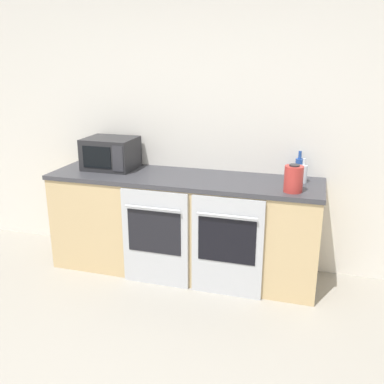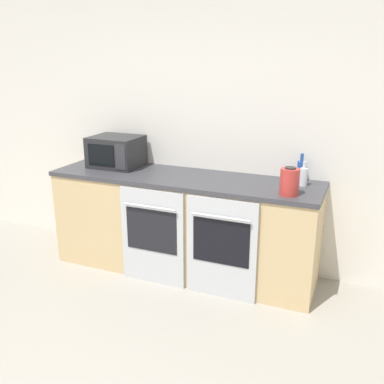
{
  "view_description": "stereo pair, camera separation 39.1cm",
  "coord_description": "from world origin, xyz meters",
  "px_view_note": "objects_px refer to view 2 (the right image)",
  "views": [
    {
      "loc": [
        1.15,
        -1.55,
        1.97
      ],
      "look_at": [
        0.09,
        2.03,
        0.79
      ],
      "focal_mm": 40.0,
      "sensor_mm": 36.0,
      "label": 1
    },
    {
      "loc": [
        1.52,
        -1.42,
        1.97
      ],
      "look_at": [
        0.09,
        2.03,
        0.79
      ],
      "focal_mm": 40.0,
      "sensor_mm": 36.0,
      "label": 2
    }
  ],
  "objects_px": {
    "oven_left": "(152,237)",
    "kettle": "(290,182)",
    "oven_right": "(221,249)",
    "bottle_clear": "(304,176)",
    "microwave": "(116,152)",
    "bottle_blue": "(301,170)"
  },
  "relations": [
    {
      "from": "microwave",
      "to": "kettle",
      "type": "xyz_separation_m",
      "value": [
        1.75,
        -0.28,
        -0.04
      ]
    },
    {
      "from": "bottle_blue",
      "to": "oven_left",
      "type": "bearing_deg",
      "value": -152.51
    },
    {
      "from": "kettle",
      "to": "oven_left",
      "type": "bearing_deg",
      "value": -172.0
    },
    {
      "from": "bottle_blue",
      "to": "kettle",
      "type": "bearing_deg",
      "value": -92.5
    },
    {
      "from": "oven_left",
      "to": "bottle_blue",
      "type": "distance_m",
      "value": 1.43
    },
    {
      "from": "bottle_blue",
      "to": "kettle",
      "type": "xyz_separation_m",
      "value": [
        -0.02,
        -0.44,
        0.01
      ]
    },
    {
      "from": "oven_left",
      "to": "oven_right",
      "type": "bearing_deg",
      "value": 0.0
    },
    {
      "from": "oven_left",
      "to": "oven_right",
      "type": "distance_m",
      "value": 0.65
    },
    {
      "from": "oven_left",
      "to": "microwave",
      "type": "bearing_deg",
      "value": 144.42
    },
    {
      "from": "bottle_clear",
      "to": "oven_right",
      "type": "bearing_deg",
      "value": -141.09
    },
    {
      "from": "oven_left",
      "to": "kettle",
      "type": "distance_m",
      "value": 1.3
    },
    {
      "from": "bottle_blue",
      "to": "kettle",
      "type": "distance_m",
      "value": 0.44
    },
    {
      "from": "microwave",
      "to": "bottle_clear",
      "type": "relative_size",
      "value": 2.24
    },
    {
      "from": "oven_left",
      "to": "bottle_clear",
      "type": "relative_size",
      "value": 4.15
    },
    {
      "from": "oven_left",
      "to": "kettle",
      "type": "bearing_deg",
      "value": 8.0
    },
    {
      "from": "oven_left",
      "to": "bottle_blue",
      "type": "relative_size",
      "value": 3.61
    },
    {
      "from": "oven_left",
      "to": "microwave",
      "type": "xyz_separation_m",
      "value": [
        -0.61,
        0.44,
        0.63
      ]
    },
    {
      "from": "bottle_blue",
      "to": "oven_right",
      "type": "bearing_deg",
      "value": -130.45
    },
    {
      "from": "oven_right",
      "to": "bottle_clear",
      "type": "distance_m",
      "value": 0.92
    },
    {
      "from": "kettle",
      "to": "microwave",
      "type": "bearing_deg",
      "value": 171.03
    },
    {
      "from": "oven_right",
      "to": "bottle_clear",
      "type": "bearing_deg",
      "value": 38.91
    },
    {
      "from": "oven_right",
      "to": "bottle_clear",
      "type": "height_order",
      "value": "bottle_clear"
    }
  ]
}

